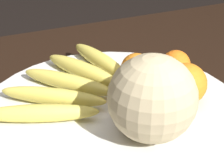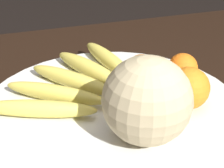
% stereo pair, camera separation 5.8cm
% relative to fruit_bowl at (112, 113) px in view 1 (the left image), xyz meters
% --- Properties ---
extents(fruit_bowl, '(0.47, 0.47, 0.02)m').
position_rel_fruit_bowl_xyz_m(fruit_bowl, '(0.00, 0.00, 0.00)').
color(fruit_bowl, white).
rests_on(fruit_bowl, kitchen_table).
extents(melon, '(0.13, 0.13, 0.13)m').
position_rel_fruit_bowl_xyz_m(melon, '(-0.03, 0.09, 0.07)').
color(melon, beige).
rests_on(melon, fruit_bowl).
extents(banana_bunch, '(0.29, 0.28, 0.03)m').
position_rel_fruit_bowl_xyz_m(banana_bunch, '(0.04, -0.09, 0.02)').
color(banana_bunch, '#473819').
rests_on(banana_bunch, fruit_bowl).
extents(orange_front_left, '(0.06, 0.06, 0.06)m').
position_rel_fruit_bowl_xyz_m(orange_front_left, '(-0.08, -0.07, 0.04)').
color(orange_front_left, orange).
rests_on(orange_front_left, fruit_bowl).
extents(orange_front_right, '(0.07, 0.07, 0.07)m').
position_rel_fruit_bowl_xyz_m(orange_front_right, '(-0.13, 0.03, 0.04)').
color(orange_front_right, orange).
rests_on(orange_front_right, fruit_bowl).
extents(orange_mid_center, '(0.07, 0.07, 0.07)m').
position_rel_fruit_bowl_xyz_m(orange_mid_center, '(-0.04, -0.00, 0.04)').
color(orange_mid_center, orange).
rests_on(orange_mid_center, fruit_bowl).
extents(orange_back_left, '(0.06, 0.06, 0.06)m').
position_rel_fruit_bowl_xyz_m(orange_back_left, '(-0.16, -0.05, 0.04)').
color(orange_back_left, orange).
rests_on(orange_back_left, fruit_bowl).
extents(produce_tag, '(0.09, 0.03, 0.00)m').
position_rel_fruit_bowl_xyz_m(produce_tag, '(-0.13, -0.01, 0.01)').
color(produce_tag, white).
rests_on(produce_tag, fruit_bowl).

